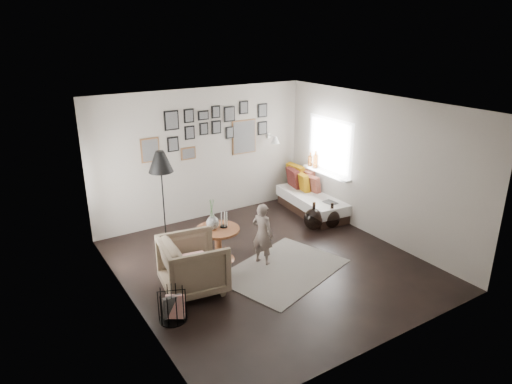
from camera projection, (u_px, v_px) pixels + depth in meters
ground at (270, 264)px, 7.49m from camera, size 4.80×4.80×0.00m
wall_back at (202, 155)px, 8.95m from camera, size 4.50×0.00×4.50m
wall_front at (390, 250)px, 5.14m from camera, size 4.50×0.00×4.50m
wall_left at (127, 221)px, 5.91m from camera, size 0.00×4.80×4.80m
wall_right at (374, 167)px, 8.17m from camera, size 0.00×4.80×4.80m
ceiling at (272, 105)px, 6.60m from camera, size 4.80×4.80×0.00m
door_left at (105, 209)px, 6.96m from camera, size 0.00×2.14×2.14m
window_right at (322, 169)px, 9.33m from camera, size 0.15×1.32×1.30m
gallery_wall at (215, 131)px, 8.93m from camera, size 2.74×0.03×1.08m
wall_sconce at (275, 140)px, 9.46m from camera, size 0.18×0.36×0.16m
rug at (283, 270)px, 7.31m from camera, size 2.25×1.87×0.01m
pedestal_table at (218, 245)px, 7.56m from camera, size 0.72×0.72×0.56m
vase at (213, 220)px, 7.38m from camera, size 0.21×0.21×0.51m
candles at (224, 220)px, 7.47m from camera, size 0.12×0.12×0.27m
daybed at (310, 199)px, 9.56m from camera, size 0.92×1.85×0.86m
magazine_on_daybed at (330, 202)px, 9.00m from camera, size 0.22×0.28×0.01m
armchair at (193, 265)px, 6.64m from camera, size 1.02×0.99×0.82m
armchair_cushion at (194, 258)px, 6.67m from camera, size 0.43×0.44×0.17m
floor_lamp at (161, 165)px, 7.50m from camera, size 0.41×0.41×1.77m
magazine_basket at (172, 305)px, 6.00m from camera, size 0.46×0.46×0.44m
demijohn_large at (313, 219)px, 8.71m from camera, size 0.37×0.37×0.55m
demijohn_small at (331, 218)px, 8.80m from camera, size 0.32×0.32×0.50m
child at (263, 234)px, 7.36m from camera, size 0.39×0.45×1.05m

